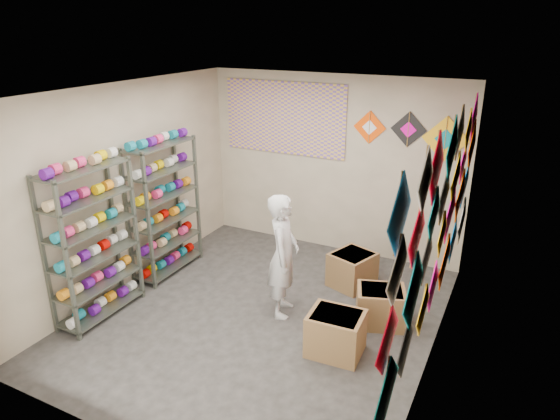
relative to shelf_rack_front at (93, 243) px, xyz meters
The scene contains 12 objects.
ground 2.19m from the shelf_rack_front, 25.53° to the left, with size 4.50×4.50×0.00m, color #282523.
room_walls 2.09m from the shelf_rack_front, 25.53° to the left, with size 4.50×4.50×4.50m.
shelf_rack_front is the anchor object (origin of this frame).
shelf_rack_back 1.30m from the shelf_rack_front, 90.00° to the left, with size 0.40×1.10×1.90m, color #4C5147.
string_spools 0.66m from the shelf_rack_front, 90.00° to the left, with size 0.12×2.36×0.12m.
kite_wall_display 3.93m from the shelf_rack_front, 13.90° to the left, with size 0.06×4.34×2.07m.
back_wall_kites 4.39m from the shelf_rack_front, 46.19° to the left, with size 1.61×0.02×0.65m.
poster 3.40m from the shelf_rack_front, 72.35° to the left, with size 2.00×0.01×1.10m, color #6A4BA2.
shopkeeper 2.24m from the shelf_rack_front, 27.72° to the left, with size 0.52×0.65×1.54m, color beige.
carton_a 2.99m from the shelf_rack_front, 11.23° to the left, with size 0.57×0.48×0.48m, color olive.
carton_b 3.47m from the shelf_rack_front, 23.16° to the left, with size 0.55×0.45×0.45m, color olive.
carton_c 3.33m from the shelf_rack_front, 39.32° to the left, with size 0.49×0.54×0.47m, color olive.
Camera 1 is at (2.58, -4.62, 3.39)m, focal length 32.00 mm.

